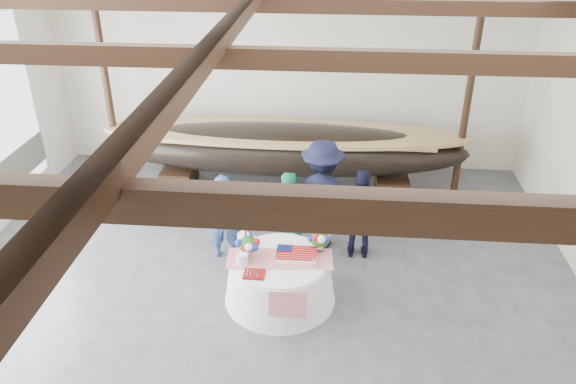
{
  "coord_description": "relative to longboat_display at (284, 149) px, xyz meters",
  "views": [
    {
      "loc": [
        0.99,
        -5.64,
        5.48
      ],
      "look_at": [
        0.28,
        2.52,
        1.09
      ],
      "focal_mm": 35.0,
      "sensor_mm": 36.0,
      "label": 1
    }
  ],
  "objects": [
    {
      "name": "guest_man_right",
      "position": [
        1.5,
        -2.37,
        -0.09
      ],
      "size": [
        0.95,
        0.42,
        1.6
      ],
      "primitive_type": "imported",
      "rotation": [
        0.0,
        0.0,
        3.11
      ],
      "color": "black",
      "rests_on": "ground"
    },
    {
      "name": "guest_woman_teal",
      "position": [
        0.26,
        -2.21,
        -0.17
      ],
      "size": [
        0.83,
        0.74,
        1.43
      ],
      "primitive_type": "imported",
      "rotation": [
        0.0,
        0.0,
        3.48
      ],
      "color": "#1E9D79",
      "rests_on": "ground"
    },
    {
      "name": "pavilion_structure",
      "position": [
        -0.0,
        -3.94,
        3.11
      ],
      "size": [
        9.8,
        11.76,
        4.5
      ],
      "color": "black",
      "rests_on": "ground"
    },
    {
      "name": "guest_woman_blue",
      "position": [
        -0.76,
        -2.57,
        -0.12
      ],
      "size": [
        0.6,
        0.43,
        1.53
      ],
      "primitive_type": "imported",
      "rotation": [
        0.0,
        0.0,
        3.26
      ],
      "color": "navy",
      "rests_on": "ground"
    },
    {
      "name": "floor",
      "position": [
        -0.0,
        -4.75,
        -0.89
      ],
      "size": [
        10.0,
        12.0,
        0.01
      ],
      "primitive_type": "cube",
      "color": "#3D3D42",
      "rests_on": "ground"
    },
    {
      "name": "ceiling",
      "position": [
        -0.0,
        -4.75,
        3.61
      ],
      "size": [
        10.0,
        12.0,
        0.01
      ],
      "primitive_type": "cube",
      "color": "white",
      "rests_on": "wall_back"
    },
    {
      "name": "wall_back",
      "position": [
        -0.0,
        1.25,
        1.36
      ],
      "size": [
        10.0,
        0.02,
        4.5
      ],
      "primitive_type": "cube",
      "color": "silver",
      "rests_on": "ground"
    },
    {
      "name": "longboat_display",
      "position": [
        0.0,
        0.0,
        0.0
      ],
      "size": [
        7.42,
        1.48,
        1.39
      ],
      "color": "black",
      "rests_on": "ground"
    },
    {
      "name": "banquet_table",
      "position": [
        0.28,
        -3.63,
        -0.53
      ],
      "size": [
        1.68,
        1.68,
        0.72
      ],
      "color": "white",
      "rests_on": "ground"
    },
    {
      "name": "guest_man_left",
      "position": [
        0.84,
        -2.08,
        0.09
      ],
      "size": [
        1.35,
        0.88,
        1.96
      ],
      "primitive_type": "imported",
      "rotation": [
        0.0,
        0.0,
        3.01
      ],
      "color": "black",
      "rests_on": "ground"
    },
    {
      "name": "tabletop_items",
      "position": [
        0.29,
        -3.51,
        -0.02
      ],
      "size": [
        1.58,
        0.97,
        0.4
      ],
      "color": "red",
      "rests_on": "banquet_table"
    }
  ]
}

